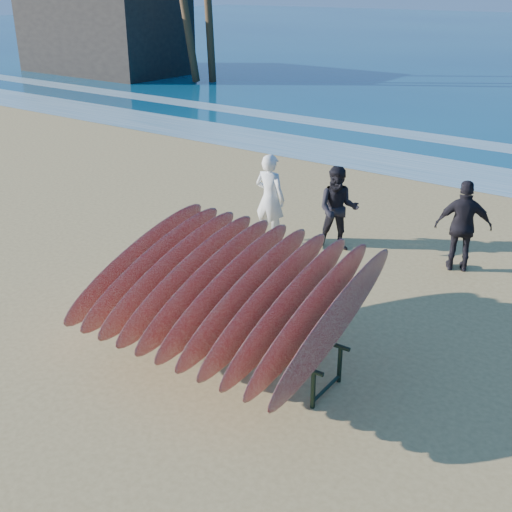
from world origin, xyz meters
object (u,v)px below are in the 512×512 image
at_px(person_dark_a, 338,209).
at_px(building, 104,35).
at_px(surfboard_rack, 227,289).
at_px(person_dark_b, 463,226).
at_px(person_white, 270,198).

height_order(person_dark_a, building, building).
bearing_deg(surfboard_rack, building, 140.03).
bearing_deg(building, person_dark_a, -32.77).
bearing_deg(building, person_dark_b, -29.63).
xyz_separation_m(person_dark_a, building, (-22.33, 14.38, 1.12)).
relative_size(person_white, building, 0.20).
distance_m(surfboard_rack, person_white, 4.18).
xyz_separation_m(person_dark_a, person_dark_b, (2.16, 0.45, 0.01)).
distance_m(surfboard_rack, building, 29.52).
bearing_deg(person_dark_b, building, -53.36).
relative_size(surfboard_rack, building, 0.38).
xyz_separation_m(surfboard_rack, person_white, (-1.93, 3.70, -0.16)).
xyz_separation_m(surfboard_rack, person_dark_a, (-0.69, 4.09, -0.22)).
relative_size(surfboard_rack, person_dark_a, 2.06).
height_order(person_white, person_dark_a, person_white).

